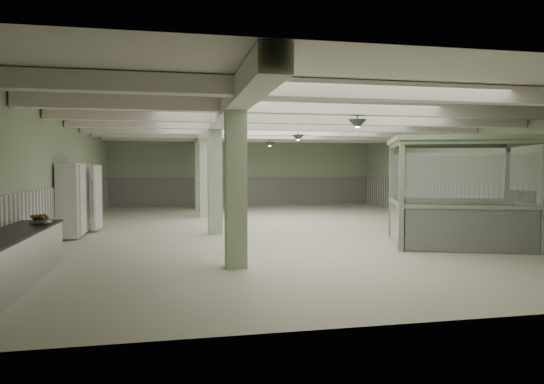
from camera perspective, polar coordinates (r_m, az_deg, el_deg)
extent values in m
plane|color=beige|center=(16.34, 1.80, -4.24)|extent=(20.00, 20.00, 0.00)
cube|color=silver|center=(16.28, 1.82, 8.43)|extent=(14.00, 20.00, 0.02)
cube|color=#9CAF8C|center=(26.04, -3.27, 2.43)|extent=(14.00, 0.02, 3.60)
cube|color=#9CAF8C|center=(6.88, 21.40, 0.64)|extent=(14.00, 0.02, 3.60)
cube|color=#9CAF8C|center=(16.11, -23.22, 1.84)|extent=(0.02, 20.00, 3.60)
cube|color=#9CAF8C|center=(19.08, 22.74, 1.99)|extent=(0.02, 20.00, 3.60)
cube|color=white|center=(16.15, -23.06, -1.89)|extent=(0.05, 19.90, 1.50)
cube|color=white|center=(19.11, 22.62, -1.16)|extent=(0.05, 19.90, 1.50)
cube|color=white|center=(26.05, -3.25, 0.12)|extent=(13.90, 0.05, 1.50)
cube|color=silver|center=(15.87, -7.07, 7.75)|extent=(0.45, 19.90, 0.40)
cube|color=silver|center=(9.18, 12.92, 11.46)|extent=(13.90, 0.35, 0.32)
cube|color=silver|center=(11.48, 7.68, 9.79)|extent=(13.90, 0.35, 0.32)
cube|color=silver|center=(13.85, 4.24, 8.63)|extent=(13.90, 0.35, 0.32)
cube|color=silver|center=(16.26, 1.82, 7.80)|extent=(13.90, 0.35, 0.32)
cube|color=silver|center=(18.70, 0.04, 7.18)|extent=(13.90, 0.35, 0.32)
cube|color=silver|center=(21.15, -1.32, 6.69)|extent=(13.90, 0.35, 0.32)
cube|color=silver|center=(23.61, -2.41, 6.30)|extent=(13.90, 0.35, 0.32)
cube|color=#ABC49D|center=(9.85, -4.30, 1.49)|extent=(0.42, 0.42, 3.60)
cube|color=#ABC49D|center=(14.82, -6.73, 1.98)|extent=(0.42, 0.42, 3.60)
cube|color=#ABC49D|center=(19.81, -7.94, 2.22)|extent=(0.42, 0.42, 3.60)
cube|color=#ABC49D|center=(23.80, -8.55, 2.35)|extent=(0.42, 0.42, 3.60)
cone|color=#2C3B2C|center=(11.62, 10.02, 7.85)|extent=(0.44, 0.44, 0.22)
cone|color=#2C3B2C|center=(16.84, 3.09, 6.37)|extent=(0.44, 0.44, 0.22)
cone|color=#2C3B2C|center=(21.71, -0.25, 5.62)|extent=(0.44, 0.44, 0.22)
cube|color=silver|center=(9.35, -29.02, -7.35)|extent=(0.82, 4.89, 0.88)
cube|color=black|center=(9.28, -29.09, -4.61)|extent=(0.86, 4.93, 0.04)
cube|color=white|center=(15.65, -22.22, -0.89)|extent=(0.58, 2.30, 2.11)
cube|color=white|center=(15.07, -21.41, -1.02)|extent=(0.06, 0.86, 2.01)
cube|color=white|center=(16.19, -20.29, -0.73)|extent=(0.14, 0.87, 2.01)
cube|color=silver|center=(15.07, -21.26, -1.02)|extent=(0.02, 0.05, 0.30)
cube|color=silver|center=(16.11, -20.62, -0.76)|extent=(0.02, 0.05, 0.30)
cube|color=gray|center=(12.12, 14.98, -0.46)|extent=(0.15, 0.15, 2.70)
cube|color=gray|center=(14.80, 13.84, 0.16)|extent=(0.15, 0.15, 2.70)
cube|color=gray|center=(15.43, 25.89, 0.06)|extent=(0.15, 0.15, 2.70)
cube|color=gray|center=(13.71, 21.21, 5.72)|extent=(4.29, 3.97, 0.12)
cube|color=white|center=(12.47, 22.36, -4.17)|extent=(2.87, 1.10, 1.05)
cube|color=silver|center=(12.38, 22.47, 1.48)|extent=(2.87, 1.10, 1.22)
cube|color=white|center=(15.09, 19.94, -2.92)|extent=(2.87, 1.10, 1.05)
cube|color=silver|center=(15.01, 20.02, 1.76)|extent=(2.87, 1.10, 1.22)
cube|color=white|center=(13.52, 14.31, -3.50)|extent=(0.92, 2.36, 1.05)
cube|color=silver|center=(13.44, 14.38, 1.72)|extent=(0.92, 2.36, 1.22)
cube|color=white|center=(14.21, 27.43, -3.43)|extent=(0.92, 2.36, 1.05)
cube|color=silver|center=(14.13, 27.55, 1.53)|extent=(0.92, 2.36, 1.22)
cube|color=#626655|center=(14.89, 27.08, -2.55)|extent=(0.61, 0.75, 1.41)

